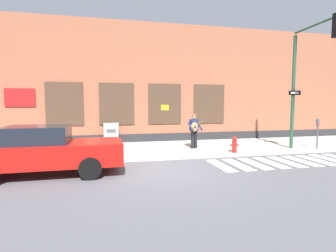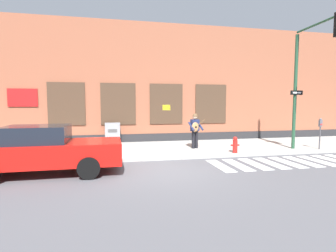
# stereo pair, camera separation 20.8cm
# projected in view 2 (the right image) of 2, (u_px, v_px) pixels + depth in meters

# --- Properties ---
(ground_plane) EXTENTS (160.00, 160.00, 0.00)m
(ground_plane) POSITION_uv_depth(u_px,v_px,m) (163.00, 170.00, 8.69)
(ground_plane) COLOR #56565B
(sidewalk) EXTENTS (28.00, 4.49, 0.12)m
(sidewalk) POSITION_uv_depth(u_px,v_px,m) (148.00, 149.00, 12.36)
(sidewalk) COLOR #ADAAA3
(sidewalk) RESTS_ON ground
(building_backdrop) EXTENTS (28.00, 4.06, 6.63)m
(building_backdrop) POSITION_uv_depth(u_px,v_px,m) (139.00, 86.00, 16.22)
(building_backdrop) COLOR #99563D
(building_backdrop) RESTS_ON ground
(crosswalk) EXTENTS (5.78, 1.90, 0.01)m
(crosswalk) POSITION_uv_depth(u_px,v_px,m) (287.00, 162.00, 9.88)
(crosswalk) COLOR silver
(crosswalk) RESTS_ON ground
(red_car) EXTENTS (4.62, 2.03, 1.53)m
(red_car) POSITION_uv_depth(u_px,v_px,m) (44.00, 150.00, 8.18)
(red_car) COLOR red
(red_car) RESTS_ON ground
(busker) EXTENTS (0.76, 0.62, 1.63)m
(busker) POSITION_uv_depth(u_px,v_px,m) (195.00, 129.00, 12.25)
(busker) COLOR black
(busker) RESTS_ON sidewalk
(traffic_light) EXTENTS (0.60, 2.76, 5.41)m
(traffic_light) POSITION_uv_depth(u_px,v_px,m) (311.00, 65.00, 11.01)
(traffic_light) COLOR #234C33
(traffic_light) RESTS_ON sidewalk
(parking_meter) EXTENTS (0.13, 0.11, 1.44)m
(parking_meter) POSITION_uv_depth(u_px,v_px,m) (320.00, 129.00, 12.02)
(parking_meter) COLOR #47474C
(parking_meter) RESTS_ON sidewalk
(utility_box) EXTENTS (0.77, 0.55, 1.10)m
(utility_box) POSITION_uv_depth(u_px,v_px,m) (113.00, 133.00, 13.72)
(utility_box) COLOR gray
(utility_box) RESTS_ON sidewalk
(fire_hydrant) EXTENTS (0.38, 0.20, 0.70)m
(fire_hydrant) POSITION_uv_depth(u_px,v_px,m) (235.00, 145.00, 11.18)
(fire_hydrant) COLOR red
(fire_hydrant) RESTS_ON sidewalk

